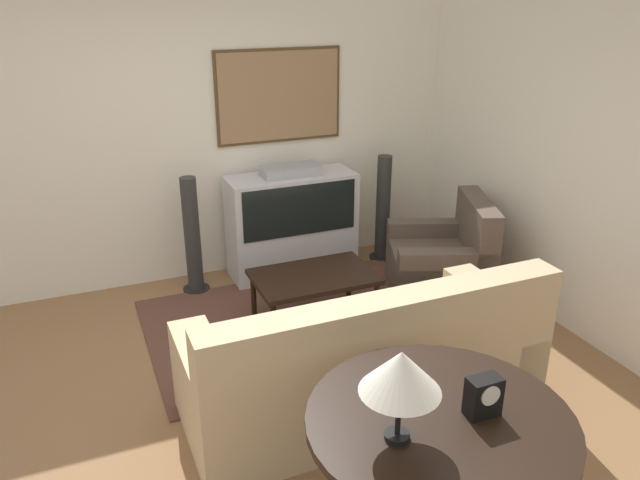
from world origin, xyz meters
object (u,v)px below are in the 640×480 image
Objects in this scene: coffee_table at (314,280)px; speaker_tower_right at (383,211)px; couch at (365,365)px; tv at (292,223)px; console_table at (440,430)px; speaker_tower_left at (192,239)px; mantel_clock at (483,396)px; armchair at (443,264)px; table_lamp at (401,373)px.

coffee_table is 0.90× the size of speaker_tower_right.
tv is at bearing -98.22° from couch.
console_table is 1.14× the size of speaker_tower_left.
tv reaches higher than console_table.
coffee_table is 2.30m from console_table.
couch is at bearing 89.25° from mantel_clock.
armchair is at bearing 56.34° from console_table.
armchair is 2.83m from console_table.
tv is 3.47m from table_lamp.
tv is at bearing 77.53° from table_lamp.
armchair is at bearing -42.27° from tv.
coffee_table is 2.23× the size of table_lamp.
speaker_tower_left is 1.00× the size of speaker_tower_right.
speaker_tower_right is (1.14, 1.00, 0.10)m from coffee_table.
coffee_table is 5.09× the size of mantel_clock.
couch is at bearing 80.08° from console_table.
table_lamp is at bearing -86.38° from speaker_tower_left.
speaker_tower_left is (-0.45, 3.25, -0.23)m from console_table.
console_table is at bearing 79.59° from couch.
armchair is at bearing -24.84° from speaker_tower_left.
speaker_tower_left is (-0.64, 3.30, -0.39)m from mantel_clock.
table_lamp is (-0.44, -1.17, 0.80)m from couch.
table_lamp is 0.40× the size of speaker_tower_left.
speaker_tower_left and speaker_tower_right have the same top height.
tv is 0.98× the size of console_table.
table_lamp is (-0.55, -2.30, 0.72)m from coffee_table.
couch is at bearing -120.21° from speaker_tower_right.
tv is 1.05m from coffee_table.
console_table is (-0.49, -3.29, 0.24)m from tv.
speaker_tower_right is (1.24, 2.13, 0.17)m from couch.
table_lamp is (-0.25, -0.04, 0.39)m from console_table.
couch is at bearing -72.96° from speaker_tower_left.
speaker_tower_left is at bearing -177.89° from tv.
tv is at bearing 79.52° from coffee_table.
tv is 1.08× the size of armchair.
speaker_tower_right is at bearing 69.18° from mantel_clock.
couch is 2.14× the size of speaker_tower_left.
speaker_tower_right reaches higher than mantel_clock.
armchair is 2.56× the size of table_lamp.
couch is 1.21m from console_table.
speaker_tower_right reaches higher than coffee_table.
tv is 0.95m from speaker_tower_right.
coffee_table is 0.90× the size of speaker_tower_left.
coffee_table is at bearing -65.54° from armchair.
coffee_table is at bearing -100.48° from tv.
speaker_tower_left is 1.89m from speaker_tower_right.
coffee_table is 1.51m from speaker_tower_right.
couch is 1.14m from coffee_table.
table_lamp is at bearing -15.91° from armchair.
speaker_tower_left is (-0.75, 1.00, 0.10)m from coffee_table.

